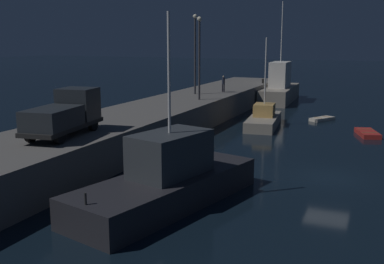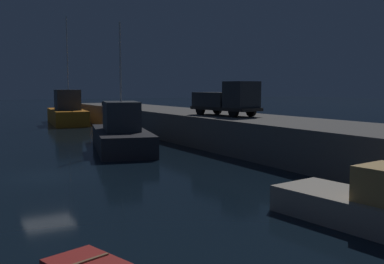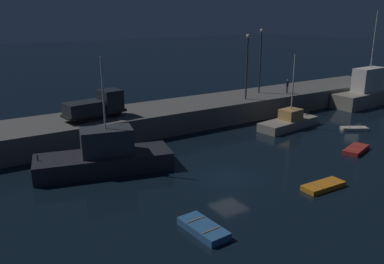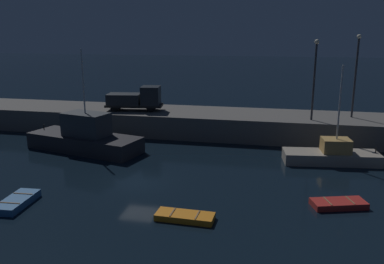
# 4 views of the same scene
# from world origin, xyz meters

# --- Properties ---
(ground_plane) EXTENTS (320.00, 320.00, 0.00)m
(ground_plane) POSITION_xyz_m (0.00, 0.00, 0.00)
(ground_plane) COLOR black
(pier_quay) EXTENTS (78.98, 7.09, 2.37)m
(pier_quay) POSITION_xyz_m (0.00, 15.36, 1.19)
(pier_quay) COLOR #5B5956
(pier_quay) RESTS_ON ground
(fishing_trawler_red) EXTENTS (11.43, 6.10, 9.25)m
(fishing_trawler_red) POSITION_xyz_m (-7.55, 6.78, 1.20)
(fishing_trawler_red) COLOR #232328
(fishing_trawler_red) RESTS_ON ground
(fishing_boat_blue) EXTENTS (8.05, 3.46, 8.16)m
(fishing_boat_blue) POSITION_xyz_m (14.38, 7.68, 0.71)
(fishing_boat_blue) COLOR gray
(fishing_boat_blue) RESTS_ON ground
(fishing_boat_orange) EXTENTS (12.55, 4.10, 12.66)m
(fishing_boat_orange) POSITION_xyz_m (32.39, 10.28, 1.73)
(fishing_boat_orange) COLOR gray
(fishing_boat_orange) RESTS_ON ground
(rowboat_white_mid) EXTENTS (3.61, 2.35, 0.44)m
(rowboat_white_mid) POSITION_xyz_m (13.77, -1.45, 0.20)
(rowboat_white_mid) COLOR #B22823
(rowboat_white_mid) RESTS_ON ground
(dinghy_red_small) EXTENTS (2.96, 2.35, 0.36)m
(dinghy_red_small) POSITION_xyz_m (19.80, 3.10, 0.16)
(dinghy_red_small) COLOR beige
(dinghy_red_small) RESTS_ON ground
(lamp_post_west) EXTENTS (0.44, 0.44, 7.66)m
(lamp_post_west) POSITION_xyz_m (13.01, 13.63, 6.87)
(lamp_post_west) COLOR #38383D
(lamp_post_west) RESTS_ON pier_quay
(lamp_post_east) EXTENTS (0.44, 0.44, 8.11)m
(lamp_post_east) POSITION_xyz_m (17.05, 15.78, 7.10)
(lamp_post_east) COLOR #38383D
(lamp_post_east) RESTS_ON pier_quay
(utility_truck) EXTENTS (6.35, 3.02, 2.65)m
(utility_truck) POSITION_xyz_m (-5.26, 14.64, 3.65)
(utility_truck) COLOR black
(utility_truck) RESTS_ON pier_quay
(dockworker) EXTENTS (0.45, 0.45, 1.76)m
(dockworker) POSITION_xyz_m (20.04, 13.71, 3.38)
(dockworker) COLOR black
(dockworker) RESTS_ON pier_quay
(bollard_west) EXTENTS (0.28, 0.28, 0.59)m
(bollard_west) POSITION_xyz_m (31.37, 12.29, 2.67)
(bollard_west) COLOR black
(bollard_west) RESTS_ON pier_quay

